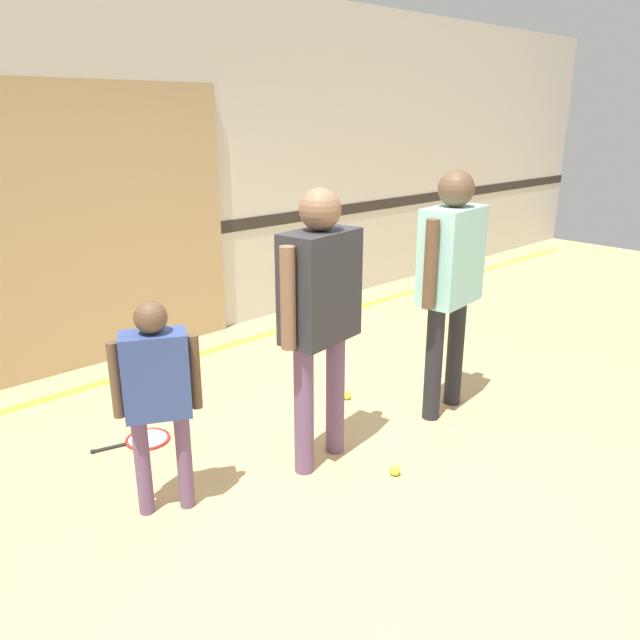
{
  "coord_description": "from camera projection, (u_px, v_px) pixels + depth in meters",
  "views": [
    {
      "loc": [
        -2.35,
        -2.39,
        2.09
      ],
      "look_at": [
        0.02,
        0.14,
        0.94
      ],
      "focal_mm": 35.0,
      "sensor_mm": 36.0,
      "label": 1
    }
  ],
  "objects": [
    {
      "name": "tennis_ball_near_instructor",
      "position": [
        395.0,
        470.0,
        3.77
      ],
      "size": [
        0.07,
        0.07,
        0.07
      ],
      "primitive_type": "sphere",
      "color": "#CCE038",
      "rests_on": "ground_plane"
    },
    {
      "name": "racket_spare_on_floor",
      "position": [
        173.0,
        400.0,
        4.75
      ],
      "size": [
        0.47,
        0.41,
        0.03
      ],
      "rotation": [
        0.0,
        0.0,
        3.79
      ],
      "color": "#C6D838",
      "rests_on": "ground_plane"
    },
    {
      "name": "tennis_ball_stray_right",
      "position": [
        347.0,
        395.0,
        4.77
      ],
      "size": [
        0.07,
        0.07,
        0.07
      ],
      "primitive_type": "sphere",
      "color": "#CCE038",
      "rests_on": "ground_plane"
    },
    {
      "name": "person_student_left",
      "position": [
        157.0,
        386.0,
        3.23
      ],
      "size": [
        0.41,
        0.32,
        1.2
      ],
      "rotation": [
        0.0,
        0.0,
        -0.48
      ],
      "color": "#6B4C70",
      "rests_on": "ground_plane"
    },
    {
      "name": "racket_second_spare",
      "position": [
        145.0,
        440.0,
        4.17
      ],
      "size": [
        0.54,
        0.36,
        0.03
      ],
      "rotation": [
        0.0,
        0.0,
        2.88
      ],
      "color": "red",
      "rests_on": "ground_plane"
    },
    {
      "name": "wall_back",
      "position": [
        109.0,
        175.0,
        5.21
      ],
      "size": [
        16.0,
        0.07,
        3.2
      ],
      "color": "beige",
      "rests_on": "ground_plane"
    },
    {
      "name": "floor_stripe",
      "position": [
        154.0,
        367.0,
        5.37
      ],
      "size": [
        14.4,
        0.1,
        0.01
      ],
      "color": "yellow",
      "rests_on": "ground_plane"
    },
    {
      "name": "person_instructor",
      "position": [
        320.0,
        301.0,
        3.62
      ],
      "size": [
        0.64,
        0.33,
        1.7
      ],
      "rotation": [
        0.0,
        0.0,
        0.15
      ],
      "color": "#6B4C70",
      "rests_on": "ground_plane"
    },
    {
      "name": "person_student_right",
      "position": [
        451.0,
        268.0,
        4.27
      ],
      "size": [
        0.66,
        0.33,
        1.74
      ],
      "rotation": [
        0.0,
        0.0,
        3.27
      ],
      "color": "#232328",
      "rests_on": "ground_plane"
    },
    {
      "name": "tennis_ball_stray_left",
      "position": [
        309.0,
        454.0,
        3.95
      ],
      "size": [
        0.07,
        0.07,
        0.07
      ],
      "primitive_type": "sphere",
      "color": "#CCE038",
      "rests_on": "ground_plane"
    },
    {
      "name": "wall_panel",
      "position": [
        54.0,
        234.0,
        4.96
      ],
      "size": [
        3.15,
        0.05,
        2.34
      ],
      "color": "tan",
      "rests_on": "ground_plane"
    },
    {
      "name": "tennis_ball_by_spare_racket",
      "position": [
        165.0,
        404.0,
        4.64
      ],
      "size": [
        0.07,
        0.07,
        0.07
      ],
      "primitive_type": "sphere",
      "color": "#CCE038",
      "rests_on": "ground_plane"
    },
    {
      "name": "ground_plane",
      "position": [
        334.0,
        470.0,
        3.84
      ],
      "size": [
        16.0,
        16.0,
        0.0
      ],
      "primitive_type": "plane",
      "color": "tan"
    }
  ]
}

